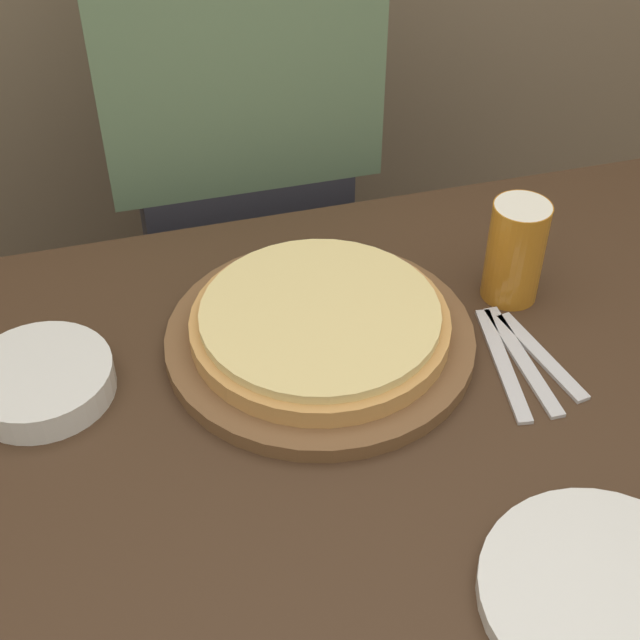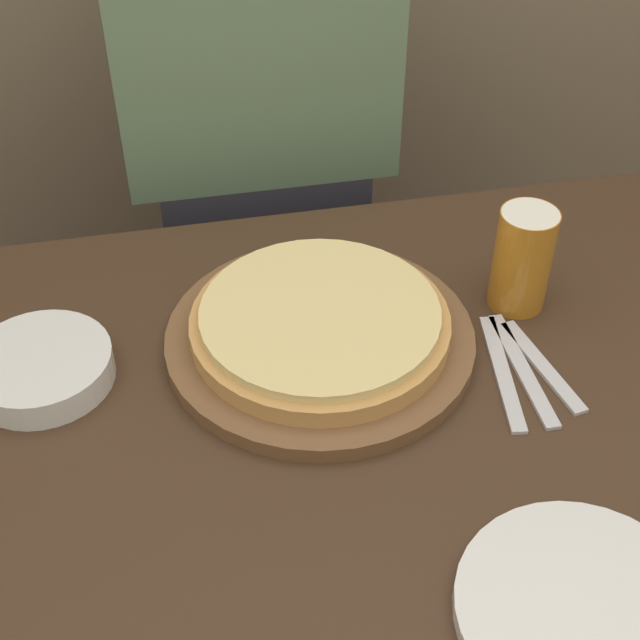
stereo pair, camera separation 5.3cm
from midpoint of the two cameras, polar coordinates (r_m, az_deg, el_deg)
name	(u,v)px [view 2 (the right image)]	position (r m, az deg, el deg)	size (l,w,h in m)	color
dining_table	(344,612)	(1.31, 2.79, -18.18)	(1.38, 0.84, 0.78)	#3D2819
pizza_on_board	(320,330)	(1.06, 1.42, -0.65)	(0.37, 0.37, 0.06)	brown
beer_glass	(523,255)	(1.13, 14.18, 4.00)	(0.07, 0.07, 0.14)	#B7701E
dinner_plate	(584,612)	(0.88, 18.28, -17.39)	(0.23, 0.23, 0.02)	silver
side_bowl	(41,368)	(1.07, -16.07, -2.97)	(0.17, 0.17, 0.04)	silver
fork	(502,372)	(1.07, 12.96, -3.28)	(0.05, 0.19, 0.00)	silver
dinner_knife	(522,369)	(1.08, 14.19, -3.07)	(0.02, 0.19, 0.00)	silver
spoon	(542,366)	(1.09, 15.39, -2.87)	(0.05, 0.16, 0.00)	silver
diner_person	(261,199)	(1.52, -2.82, 7.73)	(0.42, 0.20, 1.38)	#33333D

